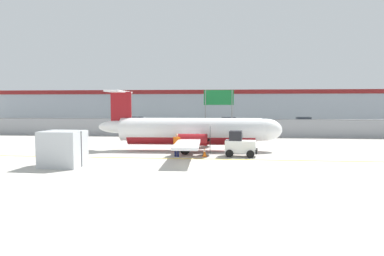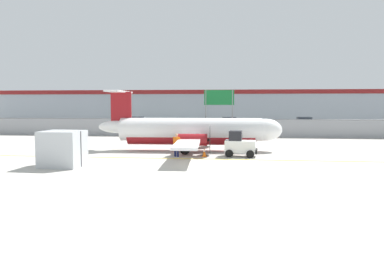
{
  "view_description": "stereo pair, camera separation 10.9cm",
  "coord_description": "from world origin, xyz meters",
  "px_view_note": "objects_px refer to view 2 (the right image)",
  "views": [
    {
      "loc": [
        1.82,
        -21.66,
        3.89
      ],
      "look_at": [
        -1.08,
        7.15,
        1.8
      ],
      "focal_mm": 32.0,
      "sensor_mm": 36.0,
      "label": 1
    },
    {
      "loc": [
        1.93,
        -21.65,
        3.89
      ],
      "look_at": [
        -1.08,
        7.15,
        1.8
      ],
      "focal_mm": 32.0,
      "sensor_mm": 36.0,
      "label": 2
    }
  ],
  "objects_px": {
    "ground_crew_worker": "(177,144)",
    "parked_car_2": "(188,125)",
    "traffic_cone_near_right": "(204,152)",
    "commuter_airplane": "(194,131)",
    "traffic_cone_near_left": "(251,149)",
    "parked_car_5": "(305,122)",
    "highway_sign": "(219,101)",
    "parked_car_4": "(282,125)",
    "baggage_tug": "(240,145)",
    "parked_car_0": "(136,121)",
    "parked_car_1": "(147,125)",
    "cargo_container": "(63,149)",
    "parked_car_3": "(228,122)"
  },
  "relations": [
    {
      "from": "cargo_container",
      "to": "parked_car_3",
      "type": "relative_size",
      "value": 0.58
    },
    {
      "from": "commuter_airplane",
      "to": "traffic_cone_near_left",
      "type": "distance_m",
      "value": 4.84
    },
    {
      "from": "ground_crew_worker",
      "to": "parked_car_5",
      "type": "xyz_separation_m",
      "value": [
        16.06,
        31.9,
        -0.06
      ]
    },
    {
      "from": "cargo_container",
      "to": "parked_car_3",
      "type": "bearing_deg",
      "value": 76.43
    },
    {
      "from": "commuter_airplane",
      "to": "parked_car_0",
      "type": "xyz_separation_m",
      "value": [
        -12.51,
        27.76,
        -0.71
      ]
    },
    {
      "from": "cargo_container",
      "to": "traffic_cone_near_left",
      "type": "relative_size",
      "value": 3.89
    },
    {
      "from": "parked_car_0",
      "to": "commuter_airplane",
      "type": "bearing_deg",
      "value": 113.48
    },
    {
      "from": "commuter_airplane",
      "to": "traffic_cone_near_left",
      "type": "bearing_deg",
      "value": -12.73
    },
    {
      "from": "ground_crew_worker",
      "to": "traffic_cone_near_right",
      "type": "height_order",
      "value": "ground_crew_worker"
    },
    {
      "from": "traffic_cone_near_left",
      "to": "parked_car_2",
      "type": "height_order",
      "value": "parked_car_2"
    },
    {
      "from": "commuter_airplane",
      "to": "traffic_cone_near_left",
      "type": "height_order",
      "value": "commuter_airplane"
    },
    {
      "from": "ground_crew_worker",
      "to": "parked_car_2",
      "type": "bearing_deg",
      "value": -158.92
    },
    {
      "from": "baggage_tug",
      "to": "parked_car_4",
      "type": "xyz_separation_m",
      "value": [
        6.74,
        23.74,
        0.04
      ]
    },
    {
      "from": "traffic_cone_near_left",
      "to": "parked_car_4",
      "type": "height_order",
      "value": "parked_car_4"
    },
    {
      "from": "parked_car_2",
      "to": "parked_car_1",
      "type": "bearing_deg",
      "value": -160.19
    },
    {
      "from": "commuter_airplane",
      "to": "cargo_container",
      "type": "relative_size",
      "value": 6.45
    },
    {
      "from": "traffic_cone_near_right",
      "to": "parked_car_0",
      "type": "height_order",
      "value": "parked_car_0"
    },
    {
      "from": "commuter_airplane",
      "to": "parked_car_3",
      "type": "relative_size",
      "value": 3.74
    },
    {
      "from": "parked_car_4",
      "to": "parked_car_5",
      "type": "distance_m",
      "value": 8.92
    },
    {
      "from": "cargo_container",
      "to": "parked_car_3",
      "type": "distance_m",
      "value": 36.72
    },
    {
      "from": "ground_crew_worker",
      "to": "highway_sign",
      "type": "xyz_separation_m",
      "value": [
        2.65,
        16.94,
        3.19
      ]
    },
    {
      "from": "cargo_container",
      "to": "traffic_cone_near_left",
      "type": "distance_m",
      "value": 13.89
    },
    {
      "from": "parked_car_0",
      "to": "baggage_tug",
      "type": "bearing_deg",
      "value": 117.12
    },
    {
      "from": "parked_car_5",
      "to": "parked_car_4",
      "type": "bearing_deg",
      "value": -120.3
    },
    {
      "from": "commuter_airplane",
      "to": "parked_car_0",
      "type": "relative_size",
      "value": 3.8
    },
    {
      "from": "traffic_cone_near_left",
      "to": "highway_sign",
      "type": "bearing_deg",
      "value": 101.33
    },
    {
      "from": "traffic_cone_near_left",
      "to": "parked_car_5",
      "type": "distance_m",
      "value": 31.24
    },
    {
      "from": "parked_car_1",
      "to": "parked_car_4",
      "type": "bearing_deg",
      "value": -177.39
    },
    {
      "from": "commuter_airplane",
      "to": "highway_sign",
      "type": "distance_m",
      "value": 13.96
    },
    {
      "from": "traffic_cone_near_right",
      "to": "cargo_container",
      "type": "bearing_deg",
      "value": -150.62
    },
    {
      "from": "ground_crew_worker",
      "to": "parked_car_0",
      "type": "distance_m",
      "value": 33.15
    },
    {
      "from": "parked_car_2",
      "to": "traffic_cone_near_left",
      "type": "bearing_deg",
      "value": -62.25
    },
    {
      "from": "cargo_container",
      "to": "parked_car_4",
      "type": "bearing_deg",
      "value": 61.05
    },
    {
      "from": "cargo_container",
      "to": "parked_car_0",
      "type": "relative_size",
      "value": 0.59
    },
    {
      "from": "cargo_container",
      "to": "highway_sign",
      "type": "relative_size",
      "value": 0.45
    },
    {
      "from": "parked_car_3",
      "to": "highway_sign",
      "type": "bearing_deg",
      "value": 81.86
    },
    {
      "from": "parked_car_2",
      "to": "baggage_tug",
      "type": "bearing_deg",
      "value": -66.01
    },
    {
      "from": "traffic_cone_near_right",
      "to": "highway_sign",
      "type": "xyz_separation_m",
      "value": [
        0.64,
        16.72,
        3.83
      ]
    },
    {
      "from": "traffic_cone_near_right",
      "to": "parked_car_2",
      "type": "xyz_separation_m",
      "value": [
        -3.94,
        23.03,
        0.58
      ]
    },
    {
      "from": "cargo_container",
      "to": "parked_car_1",
      "type": "distance_m",
      "value": 26.63
    },
    {
      "from": "parked_car_5",
      "to": "highway_sign",
      "type": "height_order",
      "value": "highway_sign"
    },
    {
      "from": "parked_car_4",
      "to": "ground_crew_worker",
      "type": "bearing_deg",
      "value": -110.86
    },
    {
      "from": "parked_car_4",
      "to": "highway_sign",
      "type": "distance_m",
      "value": 11.85
    },
    {
      "from": "parked_car_0",
      "to": "parked_car_1",
      "type": "xyz_separation_m",
      "value": [
        4.03,
        -8.99,
        0.0
      ]
    },
    {
      "from": "traffic_cone_near_left",
      "to": "parked_car_3",
      "type": "bearing_deg",
      "value": 93.5
    },
    {
      "from": "ground_crew_worker",
      "to": "parked_car_4",
      "type": "distance_m",
      "value": 26.84
    },
    {
      "from": "parked_car_1",
      "to": "parked_car_5",
      "type": "xyz_separation_m",
      "value": [
        23.58,
        9.83,
        0.0
      ]
    },
    {
      "from": "baggage_tug",
      "to": "ground_crew_worker",
      "type": "distance_m",
      "value": 4.62
    },
    {
      "from": "parked_car_1",
      "to": "parked_car_4",
      "type": "distance_m",
      "value": 18.98
    },
    {
      "from": "baggage_tug",
      "to": "parked_car_0",
      "type": "height_order",
      "value": "baggage_tug"
    }
  ]
}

